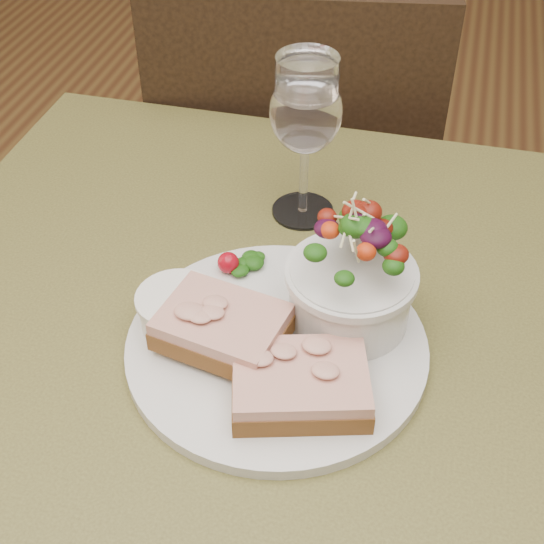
% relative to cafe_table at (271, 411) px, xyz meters
% --- Properties ---
extents(cafe_table, '(0.80, 0.80, 0.75)m').
position_rel_cafe_table_xyz_m(cafe_table, '(0.00, 0.00, 0.00)').
color(cafe_table, '#3F3B1B').
rests_on(cafe_table, ground).
extents(chair_far, '(0.48, 0.48, 0.90)m').
position_rel_cafe_table_xyz_m(chair_far, '(-0.11, 0.62, -0.36)').
color(chair_far, black).
rests_on(chair_far, ground).
extents(dinner_plate, '(0.28, 0.28, 0.01)m').
position_rel_cafe_table_xyz_m(dinner_plate, '(0.01, -0.01, 0.11)').
color(dinner_plate, silver).
rests_on(dinner_plate, cafe_table).
extents(sandwich_front, '(0.13, 0.11, 0.03)m').
position_rel_cafe_table_xyz_m(sandwich_front, '(0.04, -0.06, 0.13)').
color(sandwich_front, '#523315').
rests_on(sandwich_front, dinner_plate).
extents(sandwich_back, '(0.12, 0.10, 0.03)m').
position_rel_cafe_table_xyz_m(sandwich_back, '(-0.04, -0.02, 0.14)').
color(sandwich_back, '#523315').
rests_on(sandwich_back, dinner_plate).
extents(ramekin, '(0.07, 0.07, 0.04)m').
position_rel_cafe_table_xyz_m(ramekin, '(-0.09, -0.01, 0.13)').
color(ramekin, silver).
rests_on(ramekin, dinner_plate).
extents(salad_bowl, '(0.11, 0.11, 0.13)m').
position_rel_cafe_table_xyz_m(salad_bowl, '(0.07, 0.04, 0.17)').
color(salad_bowl, silver).
rests_on(salad_bowl, dinner_plate).
extents(garnish, '(0.05, 0.04, 0.02)m').
position_rel_cafe_table_xyz_m(garnish, '(-0.05, 0.08, 0.12)').
color(garnish, '#0B3309').
rests_on(garnish, dinner_plate).
extents(wine_glass, '(0.08, 0.08, 0.18)m').
position_rel_cafe_table_xyz_m(wine_glass, '(-0.01, 0.21, 0.22)').
color(wine_glass, white).
rests_on(wine_glass, cafe_table).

